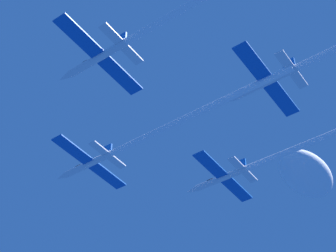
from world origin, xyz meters
name	(u,v)px	position (x,y,z in m)	size (l,w,h in m)	color
jet_lead	(143,138)	(0.05, -11.94, -0.74)	(17.88, 48.83, 2.96)	silver
jet_left_wing	(164,20)	(-17.92, -29.13, -0.04)	(17.88, 47.82, 2.96)	silver
jet_right_wing	(289,151)	(17.72, -30.97, -0.81)	(17.88, 52.03, 2.96)	silver
cloud_wispy	(306,174)	(78.65, -13.33, 39.10)	(25.12, 13.82, 8.79)	white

